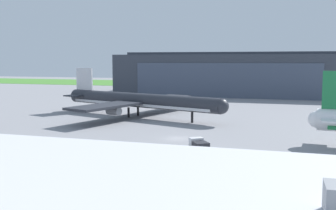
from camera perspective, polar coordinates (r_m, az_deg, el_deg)
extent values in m
plane|color=gray|center=(71.97, 1.33, -4.86)|extent=(440.00, 440.00, 0.00)
cube|color=#478632|center=(229.17, 11.88, 2.84)|extent=(440.00, 56.00, 0.08)
cube|color=#383D47|center=(169.54, 9.20, 4.40)|extent=(91.04, 41.41, 16.30)
cube|color=#424C60|center=(148.97, 8.15, 3.50)|extent=(69.19, 0.30, 13.04)
cube|color=#383D47|center=(169.45, 9.25, 7.36)|extent=(91.04, 9.94, 1.20)
sphere|color=white|center=(70.31, 20.69, -1.94)|extent=(2.86, 2.86, 2.86)
cube|color=white|center=(67.55, 22.78, -2.05)|extent=(4.15, 5.42, 0.28)
cube|color=white|center=(73.03, 22.68, -1.43)|extent=(4.15, 5.42, 0.28)
cylinder|color=#282B33|center=(98.41, -4.22, 0.69)|extent=(44.40, 17.57, 3.54)
sphere|color=#282B33|center=(86.02, 7.68, -0.19)|extent=(3.39, 3.39, 3.39)
sphere|color=#282B33|center=(114.05, -13.17, 1.34)|extent=(2.76, 2.76, 2.76)
cube|color=silver|center=(98.51, -4.22, 0.13)|extent=(40.95, 16.47, 0.62)
cube|color=silver|center=(111.05, -11.97, 3.70)|extent=(5.75, 2.23, 6.01)
cube|color=#282B33|center=(110.21, -13.25, 1.34)|extent=(5.44, 5.98, 0.28)
cube|color=#282B33|center=(113.85, -11.26, 1.55)|extent=(5.44, 5.98, 0.28)
cube|color=#282B33|center=(91.09, -8.88, -0.12)|extent=(12.96, 20.66, 0.56)
cube|color=#282B33|center=(107.43, -1.03, 0.96)|extent=(12.96, 20.66, 0.56)
cylinder|color=gray|center=(91.82, -7.84, -0.85)|extent=(3.80, 2.90, 1.94)
cylinder|color=gray|center=(105.85, -1.17, 0.19)|extent=(3.80, 2.90, 1.94)
cylinder|color=black|center=(89.92, 3.51, -1.78)|extent=(0.56, 0.56, 2.47)
cylinder|color=black|center=(98.49, -5.71, -1.08)|extent=(0.56, 0.56, 2.47)
cylinder|color=black|center=(101.32, -4.35, -0.85)|extent=(0.56, 0.56, 2.47)
cube|color=silver|center=(63.52, 4.09, -5.39)|extent=(2.45, 2.23, 1.51)
cube|color=#28282D|center=(61.91, 4.74, -5.87)|extent=(3.12, 3.19, 1.16)
cylinder|color=black|center=(64.02, 5.08, -5.99)|extent=(0.62, 0.74, 0.72)
cylinder|color=black|center=(63.16, 3.15, -6.15)|extent=(0.62, 0.74, 0.72)
cylinder|color=black|center=(62.07, 5.89, -6.40)|extent=(0.62, 0.74, 0.72)
cylinder|color=black|center=(61.18, 3.91, -6.57)|extent=(0.62, 0.74, 0.72)
cube|color=silver|center=(19.51, 4.39, -12.31)|extent=(51.84, 17.39, 0.50)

